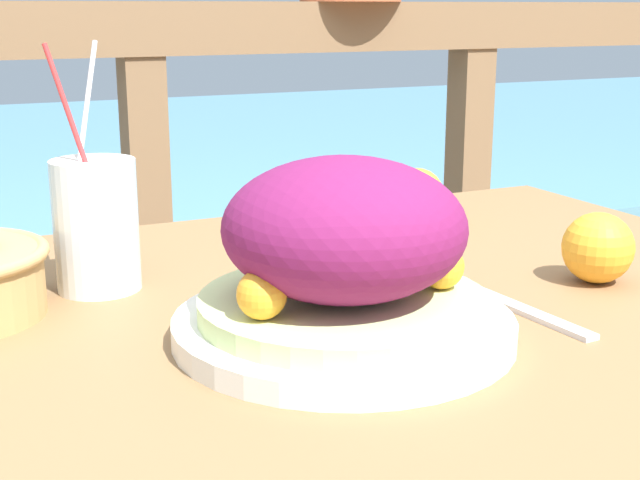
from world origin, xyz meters
name	(u,v)px	position (x,y,z in m)	size (l,w,h in m)	color
patio_table	(387,421)	(0.00, 0.00, 0.65)	(1.00, 0.88, 0.75)	olive
railing_fence	(147,189)	(0.00, 0.86, 0.71)	(2.80, 0.08, 1.04)	brown
sea_backdrop	(5,199)	(0.00, 3.36, 0.21)	(12.00, 4.00, 0.42)	#568EA8
salad_plate	(344,262)	(-0.06, -0.03, 0.82)	(0.29, 0.29, 0.16)	white
drink_glass	(96,225)	(-0.22, 0.20, 0.82)	(0.08, 0.08, 0.24)	silver
fork	(520,309)	(0.12, -0.04, 0.76)	(0.03, 0.18, 0.00)	silver
orange_near_basket	(417,195)	(0.22, 0.31, 0.79)	(0.07, 0.07, 0.07)	#F9A328
orange_near_glass	(599,248)	(0.24, 0.00, 0.79)	(0.07, 0.07, 0.07)	#F9A328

